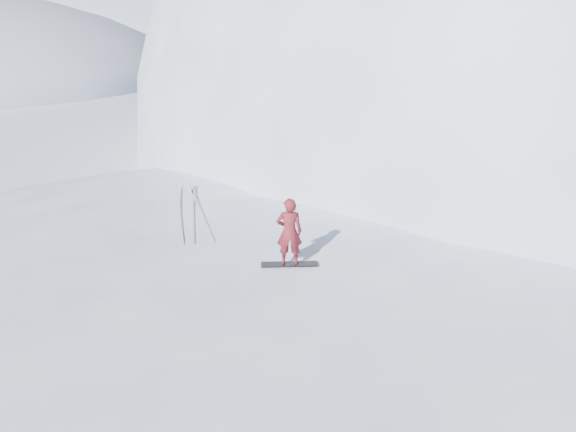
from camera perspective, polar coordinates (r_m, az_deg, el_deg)
The scene contains 9 objects.
ground at distance 15.92m, azimuth -7.01°, elevation -13.68°, with size 400.00×400.00×0.00m, color white.
near_ridge at distance 18.37m, azimuth -3.14°, elevation -8.18°, with size 36.00×28.00×4.80m, color white.
summit_peak at distance 44.92m, azimuth 25.53°, elevation 8.17°, with size 60.00×56.00×56.00m, color white.
peak_shoulder at distance 35.19m, azimuth 12.19°, elevation 6.45°, with size 28.00×24.00×18.00m, color white.
far_ridge_c at distance 129.97m, azimuth -21.60°, elevation 16.71°, with size 140.00×90.00×36.00m, color white.
wind_bumps at distance 17.72m, azimuth -8.29°, elevation -9.64°, with size 16.00×14.40×1.00m.
snowboard at distance 14.86m, azimuth 0.14°, elevation -5.35°, with size 1.64×0.31×0.03m, color black.
snowboarder at distance 14.41m, azimuth 0.14°, elevation -1.76°, with size 0.73×0.48×2.01m, color maroon.
board_tracks at distance 19.14m, azimuth -10.76°, elevation 0.79°, with size 2.19×5.95×0.04m.
Camera 1 is at (1.42, -12.84, 9.30)m, focal length 32.00 mm.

